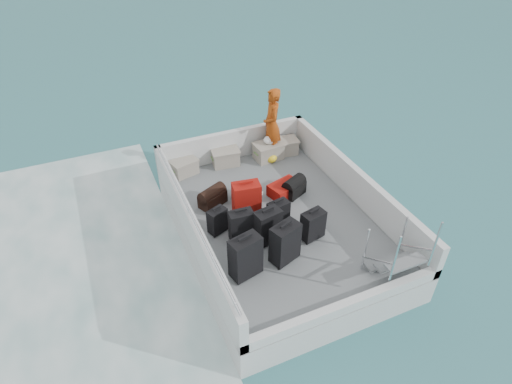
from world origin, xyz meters
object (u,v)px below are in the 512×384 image
crate_3 (285,147)px  passenger (272,124)px  suitcase_5 (247,200)px  crate_0 (185,168)px  suitcase_3 (285,243)px  suitcase_7 (278,215)px  crate_1 (225,158)px  crate_2 (269,152)px  suitcase_4 (268,227)px  suitcase_6 (313,226)px  suitcase_1 (241,226)px  suitcase_0 (246,257)px  suitcase_2 (218,221)px  suitcase_8 (285,189)px

crate_3 → passenger: (-0.35, 0.02, 0.67)m
suitcase_5 → crate_0: (-0.72, 1.87, -0.20)m
suitcase_3 → crate_0: suitcase_3 is taller
suitcase_3 → suitcase_5: suitcase_3 is taller
suitcase_7 → crate_1: size_ratio=0.95×
crate_2 → passenger: passenger is taller
suitcase_4 → suitcase_6: 0.83m
suitcase_1 → suitcase_7: bearing=9.6°
suitcase_0 → crate_0: size_ratio=1.47×
suitcase_2 → crate_3: size_ratio=0.91×
suitcase_1 → suitcase_4: bearing=-23.0°
suitcase_8 → crate_2: bearing=-27.4°
suitcase_3 → passenger: size_ratio=0.45×
suitcase_5 → crate_2: size_ratio=1.16×
crate_2 → passenger: size_ratio=0.37×
crate_0 → crate_2: size_ratio=0.86×
suitcase_0 → crate_1: (0.87, 3.32, -0.22)m
suitcase_3 → suitcase_5: 1.41m
suitcase_4 → passenger: size_ratio=0.41×
suitcase_0 → suitcase_2: bearing=80.0°
suitcase_5 → crate_0: suitcase_5 is taller
suitcase_4 → crate_3: suitcase_4 is taller
suitcase_2 → suitcase_4: suitcase_4 is taller
crate_3 → crate_2: bearing=-172.0°
suitcase_3 → crate_1: bearing=68.5°
suitcase_3 → suitcase_5: bearing=75.8°
crate_3 → suitcase_8: bearing=-116.8°
suitcase_1 → crate_0: (-0.36, 2.51, -0.16)m
crate_0 → crate_3: (2.45, -0.11, 0.01)m
suitcase_2 → suitcase_5: size_ratio=0.71×
suitcase_3 → crate_2: bearing=50.5°
suitcase_1 → suitcase_2: suitcase_1 is taller
suitcase_2 → crate_3: bearing=18.0°
crate_0 → suitcase_0: bearing=-88.2°
suitcase_1 → suitcase_2: bearing=133.7°
suitcase_8 → crate_3: 1.64m
suitcase_3 → passenger: (1.25, 3.18, 0.46)m
suitcase_7 → suitcase_6: bearing=-61.5°
suitcase_5 → passenger: size_ratio=0.43×
crate_3 → crate_1: bearing=175.7°
suitcase_1 → suitcase_6: bearing=-17.1°
suitcase_0 → crate_0: (-0.10, 3.32, -0.23)m
crate_1 → crate_0: bearing=180.0°
crate_0 → suitcase_8: bearing=-42.7°
suitcase_4 → crate_2: 2.83m
suitcase_6 → suitcase_2: bearing=138.7°
suitcase_2 → crate_1: suitcase_2 is taller
suitcase_7 → crate_1: suitcase_7 is taller
suitcase_0 → suitcase_3: size_ratio=1.04×
suitcase_3 → crate_1: size_ratio=1.29×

